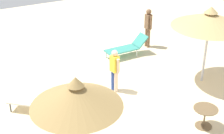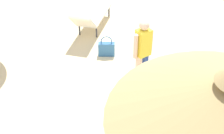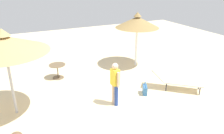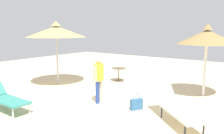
{
  "view_description": "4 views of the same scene",
  "coord_description": "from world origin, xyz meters",
  "px_view_note": "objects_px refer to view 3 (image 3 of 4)",
  "views": [
    {
      "loc": [
        5.15,
        8.15,
        6.07
      ],
      "look_at": [
        0.58,
        -0.12,
        1.23
      ],
      "focal_mm": 53.96,
      "sensor_mm": 36.0,
      "label": 1
    },
    {
      "loc": [
        -4.67,
        2.53,
        4.57
      ],
      "look_at": [
        0.09,
        0.15,
        0.77
      ],
      "focal_mm": 54.7,
      "sensor_mm": 36.0,
      "label": 2
    },
    {
      "loc": [
        -2.77,
        -6.63,
        4.15
      ],
      "look_at": [
        0.52,
        0.27,
        1.03
      ],
      "focal_mm": 35.56,
      "sensor_mm": 36.0,
      "label": 3
    },
    {
      "loc": [
        4.87,
        -6.19,
        2.43
      ],
      "look_at": [
        0.39,
        -0.11,
        1.17
      ],
      "focal_mm": 36.0,
      "sensor_mm": 36.0,
      "label": 4
    }
  ],
  "objects_px": {
    "parasol_umbrella_near_left": "(4,44)",
    "parasol_umbrella_center": "(137,22)",
    "person_standing_near_right": "(115,82)",
    "lounge_chair_far_right": "(176,80)",
    "handbag": "(145,90)",
    "side_table_round": "(57,69)"
  },
  "relations": [
    {
      "from": "parasol_umbrella_near_left",
      "to": "parasol_umbrella_center",
      "type": "bearing_deg",
      "value": 19.14
    },
    {
      "from": "parasol_umbrella_center",
      "to": "handbag",
      "type": "relative_size",
      "value": 5.03
    },
    {
      "from": "parasol_umbrella_near_left",
      "to": "lounge_chair_far_right",
      "type": "height_order",
      "value": "parasol_umbrella_near_left"
    },
    {
      "from": "parasol_umbrella_center",
      "to": "person_standing_near_right",
      "type": "height_order",
      "value": "parasol_umbrella_center"
    },
    {
      "from": "parasol_umbrella_center",
      "to": "handbag",
      "type": "distance_m",
      "value": 3.62
    },
    {
      "from": "person_standing_near_right",
      "to": "lounge_chair_far_right",
      "type": "bearing_deg",
      "value": -0.36
    },
    {
      "from": "lounge_chair_far_right",
      "to": "handbag",
      "type": "bearing_deg",
      "value": 172.03
    },
    {
      "from": "person_standing_near_right",
      "to": "handbag",
      "type": "xyz_separation_m",
      "value": [
        1.35,
        0.16,
        -0.68
      ]
    },
    {
      "from": "person_standing_near_right",
      "to": "side_table_round",
      "type": "distance_m",
      "value": 3.33
    },
    {
      "from": "parasol_umbrella_center",
      "to": "lounge_chair_far_right",
      "type": "xyz_separation_m",
      "value": [
        0.04,
        -2.94,
        -1.75
      ]
    },
    {
      "from": "parasol_umbrella_near_left",
      "to": "side_table_round",
      "type": "distance_m",
      "value": 3.4
    },
    {
      "from": "person_standing_near_right",
      "to": "handbag",
      "type": "relative_size",
      "value": 2.93
    },
    {
      "from": "person_standing_near_right",
      "to": "handbag",
      "type": "bearing_deg",
      "value": 6.95
    },
    {
      "from": "parasol_umbrella_center",
      "to": "handbag",
      "type": "xyz_separation_m",
      "value": [
        -1.26,
        -2.76,
        -1.98
      ]
    },
    {
      "from": "parasol_umbrella_near_left",
      "to": "side_table_round",
      "type": "xyz_separation_m",
      "value": [
        1.85,
        2.11,
        -1.91
      ]
    },
    {
      "from": "parasol_umbrella_center",
      "to": "side_table_round",
      "type": "height_order",
      "value": "parasol_umbrella_center"
    },
    {
      "from": "parasol_umbrella_center",
      "to": "person_standing_near_right",
      "type": "distance_m",
      "value": 4.12
    },
    {
      "from": "parasol_umbrella_near_left",
      "to": "parasol_umbrella_center",
      "type": "xyz_separation_m",
      "value": [
        5.76,
        2.0,
        -0.18
      ]
    },
    {
      "from": "lounge_chair_far_right",
      "to": "handbag",
      "type": "xyz_separation_m",
      "value": [
        -1.29,
        0.18,
        -0.22
      ]
    },
    {
      "from": "parasol_umbrella_near_left",
      "to": "parasol_umbrella_center",
      "type": "distance_m",
      "value": 6.09
    },
    {
      "from": "parasol_umbrella_near_left",
      "to": "parasol_umbrella_center",
      "type": "relative_size",
      "value": 1.06
    },
    {
      "from": "handbag",
      "to": "parasol_umbrella_center",
      "type": "bearing_deg",
      "value": 65.53
    }
  ]
}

